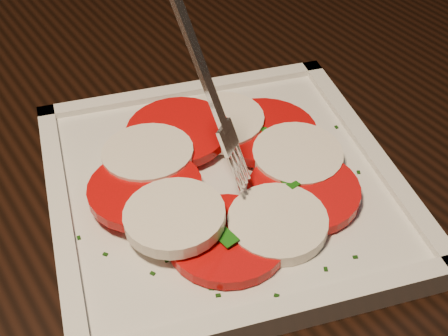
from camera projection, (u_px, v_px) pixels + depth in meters
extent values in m
cube|color=black|center=(180.00, 181.00, 0.55)|extent=(1.27, 0.91, 0.04)
cylinder|color=black|center=(337.00, 117.00, 1.23)|extent=(0.06, 0.06, 0.71)
cylinder|color=black|center=(115.00, 219.00, 1.23)|extent=(0.04, 0.04, 0.41)
cylinder|color=black|center=(66.00, 118.00, 1.47)|extent=(0.04, 0.04, 0.41)
cube|color=white|center=(224.00, 189.00, 0.50)|extent=(0.32, 0.32, 0.01)
cylinder|color=red|center=(227.00, 239.00, 0.45)|extent=(0.09, 0.09, 0.01)
cylinder|color=white|center=(278.00, 223.00, 0.46)|extent=(0.07, 0.07, 0.01)
cylinder|color=red|center=(303.00, 192.00, 0.48)|extent=(0.09, 0.09, 0.01)
cylinder|color=white|center=(297.00, 156.00, 0.51)|extent=(0.07, 0.07, 0.01)
cylinder|color=red|center=(266.00, 132.00, 0.53)|extent=(0.09, 0.09, 0.01)
cylinder|color=white|center=(221.00, 122.00, 0.54)|extent=(0.07, 0.07, 0.01)
cylinder|color=red|center=(178.00, 131.00, 0.53)|extent=(0.09, 0.09, 0.01)
cylinder|color=white|center=(148.00, 155.00, 0.50)|extent=(0.07, 0.07, 0.01)
cylinder|color=red|center=(145.00, 189.00, 0.47)|extent=(0.09, 0.09, 0.01)
cylinder|color=white|center=(174.00, 217.00, 0.45)|extent=(0.07, 0.07, 0.01)
cube|color=#165D0F|center=(263.00, 151.00, 0.51)|extent=(0.03, 0.02, 0.00)
cube|color=#165D0F|center=(296.00, 145.00, 0.51)|extent=(0.03, 0.03, 0.00)
cube|color=#165D0F|center=(279.00, 131.00, 0.53)|extent=(0.03, 0.02, 0.00)
cube|color=#165D0F|center=(196.00, 143.00, 0.52)|extent=(0.02, 0.03, 0.00)
cube|color=#165D0F|center=(222.00, 233.00, 0.44)|extent=(0.02, 0.03, 0.00)
cube|color=#165D0F|center=(282.00, 177.00, 0.48)|extent=(0.02, 0.03, 0.00)
cube|color=#165D0F|center=(242.00, 129.00, 0.53)|extent=(0.02, 0.04, 0.01)
cube|color=#0F3309|center=(285.00, 106.00, 0.57)|extent=(0.00, 0.00, 0.00)
cube|color=#0F3309|center=(119.00, 183.00, 0.50)|extent=(0.00, 0.00, 0.00)
cube|color=#0F3309|center=(323.00, 225.00, 0.46)|extent=(0.00, 0.00, 0.00)
cube|color=#0F3309|center=(284.00, 120.00, 0.56)|extent=(0.00, 0.00, 0.00)
cube|color=#0F3309|center=(234.00, 117.00, 0.56)|extent=(0.00, 0.00, 0.00)
cube|color=#0F3309|center=(153.00, 273.00, 0.43)|extent=(0.00, 0.00, 0.00)
cube|color=#0F3309|center=(233.00, 108.00, 0.57)|extent=(0.00, 0.00, 0.00)
cube|color=#0F3309|center=(326.00, 269.00, 0.43)|extent=(0.00, 0.00, 0.00)
cube|color=#0F3309|center=(203.00, 109.00, 0.57)|extent=(0.00, 0.00, 0.00)
cube|color=#0F3309|center=(211.00, 289.00, 0.42)|extent=(0.00, 0.00, 0.00)
cube|color=#0F3309|center=(286.00, 107.00, 0.57)|extent=(0.00, 0.00, 0.00)
cube|color=#0F3309|center=(277.00, 296.00, 0.41)|extent=(0.00, 0.00, 0.00)
cube|color=#0F3309|center=(193.00, 117.00, 0.56)|extent=(0.00, 0.00, 0.00)
cube|color=#0F3309|center=(306.00, 120.00, 0.56)|extent=(0.00, 0.00, 0.00)
cube|color=#0F3309|center=(304.00, 115.00, 0.56)|extent=(0.00, 0.00, 0.00)
cube|color=#0F3309|center=(263.00, 102.00, 0.58)|extent=(0.00, 0.00, 0.00)
cube|color=#0F3309|center=(105.00, 254.00, 0.44)|extent=(0.00, 0.00, 0.00)
cube|color=#0F3309|center=(302.00, 122.00, 0.55)|extent=(0.00, 0.00, 0.00)
cube|color=#0F3309|center=(166.00, 260.00, 0.44)|extent=(0.00, 0.00, 0.00)
cube|color=#0F3309|center=(355.00, 257.00, 0.44)|extent=(0.00, 0.00, 0.00)
cube|color=#0F3309|center=(218.00, 295.00, 0.41)|extent=(0.00, 0.00, 0.00)
cube|color=#0F3309|center=(194.00, 275.00, 0.43)|extent=(0.00, 0.00, 0.00)
cube|color=#0F3309|center=(111.00, 188.00, 0.49)|extent=(0.00, 0.00, 0.00)
cube|color=#0F3309|center=(359.00, 172.00, 0.50)|extent=(0.00, 0.00, 0.00)
cube|color=#0F3309|center=(336.00, 127.00, 0.55)|extent=(0.00, 0.00, 0.00)
cube|color=#0F3309|center=(79.00, 238.00, 0.45)|extent=(0.00, 0.00, 0.00)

